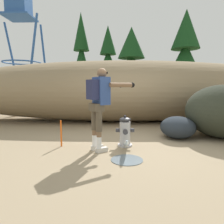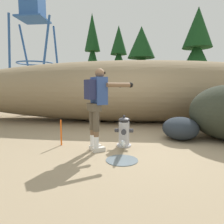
{
  "view_description": "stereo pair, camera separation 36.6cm",
  "coord_description": "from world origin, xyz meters",
  "px_view_note": "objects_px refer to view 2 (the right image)",
  "views": [
    {
      "loc": [
        -0.31,
        -4.68,
        1.34
      ],
      "look_at": [
        -0.42,
        0.2,
        0.75
      ],
      "focal_mm": 32.71,
      "sensor_mm": 36.0,
      "label": 1
    },
    {
      "loc": [
        0.06,
        -4.66,
        1.34
      ],
      "look_at": [
        -0.42,
        0.2,
        0.75
      ],
      "focal_mm": 32.71,
      "sensor_mm": 36.0,
      "label": 2
    }
  ],
  "objects_px": {
    "watchtower": "(33,11)",
    "survey_stake": "(61,133)",
    "boulder_mid": "(180,128)",
    "utility_worker": "(98,99)",
    "fire_hydrant": "(124,132)"
  },
  "relations": [
    {
      "from": "utility_worker",
      "to": "survey_stake",
      "type": "bearing_deg",
      "value": 129.07
    },
    {
      "from": "fire_hydrant",
      "to": "utility_worker",
      "type": "bearing_deg",
      "value": -146.4
    },
    {
      "from": "fire_hydrant",
      "to": "watchtower",
      "type": "relative_size",
      "value": 0.08
    },
    {
      "from": "fire_hydrant",
      "to": "utility_worker",
      "type": "height_order",
      "value": "utility_worker"
    },
    {
      "from": "watchtower",
      "to": "survey_stake",
      "type": "xyz_separation_m",
      "value": [
        5.88,
        -11.01,
        -6.79
      ]
    },
    {
      "from": "utility_worker",
      "to": "survey_stake",
      "type": "xyz_separation_m",
      "value": [
        -0.92,
        0.28,
        -0.8
      ]
    },
    {
      "from": "boulder_mid",
      "to": "utility_worker",
      "type": "bearing_deg",
      "value": -150.26
    },
    {
      "from": "fire_hydrant",
      "to": "watchtower",
      "type": "bearing_deg",
      "value": 123.85
    },
    {
      "from": "boulder_mid",
      "to": "watchtower",
      "type": "relative_size",
      "value": 0.1
    },
    {
      "from": "fire_hydrant",
      "to": "boulder_mid",
      "type": "relative_size",
      "value": 0.76
    },
    {
      "from": "utility_worker",
      "to": "watchtower",
      "type": "distance_m",
      "value": 14.48
    },
    {
      "from": "fire_hydrant",
      "to": "utility_worker",
      "type": "relative_size",
      "value": 0.41
    },
    {
      "from": "fire_hydrant",
      "to": "survey_stake",
      "type": "height_order",
      "value": "fire_hydrant"
    },
    {
      "from": "utility_worker",
      "to": "watchtower",
      "type": "xyz_separation_m",
      "value": [
        -6.81,
        11.29,
        5.98
      ]
    },
    {
      "from": "watchtower",
      "to": "utility_worker",
      "type": "bearing_deg",
      "value": -58.91
    }
  ]
}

